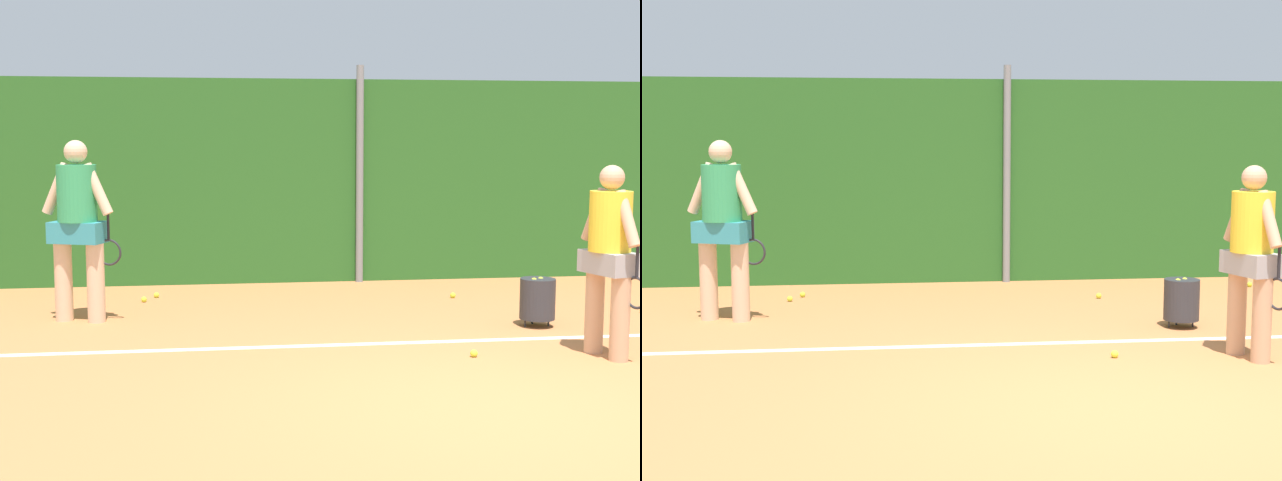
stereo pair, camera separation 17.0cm
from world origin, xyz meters
TOP-DOWN VIEW (x-y plane):
  - ground_plane at (0.00, 1.71)m, footprint 30.36×30.36m
  - hedge_fence_backdrop at (0.00, 5.82)m, footprint 19.74×0.25m
  - fence_post_center at (0.00, 5.64)m, footprint 0.10×0.10m
  - court_baseline_paint at (0.00, 2.02)m, footprint 14.42×0.10m
  - player_foreground_near at (1.44, 1.27)m, footprint 0.41×0.76m
  - player_midcourt at (-3.40, 3.48)m, footprint 0.84×0.50m
  - ball_hopper at (1.31, 2.57)m, footprint 0.36×0.36m
  - tennis_ball_3 at (3.09, 4.86)m, footprint 0.07×0.07m
  - tennis_ball_4 at (2.25, 4.80)m, footprint 0.07×0.07m
  - tennis_ball_5 at (-2.80, 4.50)m, footprint 0.07×0.07m
  - tennis_ball_7 at (0.91, 4.27)m, footprint 0.07×0.07m
  - tennis_ball_10 at (-2.67, 4.77)m, footprint 0.07×0.07m
  - tennis_ball_11 at (0.27, 1.41)m, footprint 0.07×0.07m

SIDE VIEW (x-z plane):
  - ground_plane at x=0.00m, z-range 0.00..0.00m
  - court_baseline_paint at x=0.00m, z-range 0.00..0.01m
  - tennis_ball_3 at x=3.09m, z-range 0.00..0.07m
  - tennis_ball_4 at x=2.25m, z-range 0.00..0.07m
  - tennis_ball_5 at x=-2.80m, z-range 0.00..0.07m
  - tennis_ball_7 at x=0.91m, z-range 0.00..0.07m
  - tennis_ball_10 at x=-2.67m, z-range 0.00..0.07m
  - tennis_ball_11 at x=0.27m, z-range 0.00..0.07m
  - ball_hopper at x=1.31m, z-range 0.03..0.55m
  - player_foreground_near at x=1.44m, z-range 0.10..1.80m
  - player_midcourt at x=-3.40m, z-range 0.12..2.03m
  - hedge_fence_backdrop at x=0.00m, z-range 0.00..2.71m
  - fence_post_center at x=0.00m, z-range 0.00..2.90m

